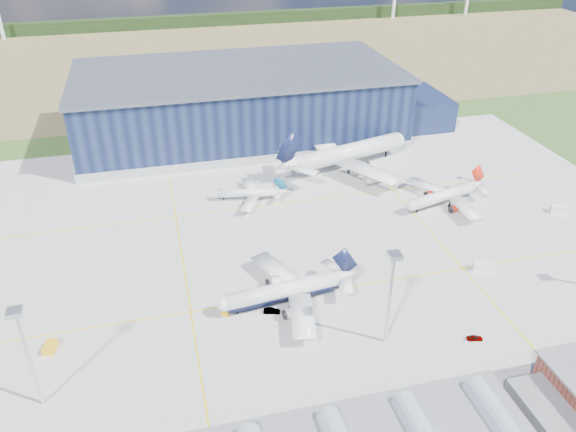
# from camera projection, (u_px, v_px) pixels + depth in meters

# --- Properties ---
(ground) EXTENTS (600.00, 600.00, 0.00)m
(ground) POSITION_uv_depth(u_px,v_px,m) (303.00, 269.00, 144.96)
(ground) COLOR #2C491B
(ground) RESTS_ON ground
(apron) EXTENTS (220.00, 160.00, 0.08)m
(apron) POSITION_uv_depth(u_px,v_px,m) (294.00, 248.00, 153.31)
(apron) COLOR #A5A5A0
(apron) RESTS_ON ground
(farmland) EXTENTS (600.00, 220.00, 0.01)m
(farmland) POSITION_uv_depth(u_px,v_px,m) (203.00, 55.00, 328.83)
(farmland) COLOR olive
(farmland) RESTS_ON ground
(treeline) EXTENTS (600.00, 8.00, 8.00)m
(treeline) POSITION_uv_depth(u_px,v_px,m) (189.00, 21.00, 393.67)
(treeline) COLOR black
(treeline) RESTS_ON ground
(hangar) EXTENTS (145.00, 62.00, 26.10)m
(hangar) POSITION_uv_depth(u_px,v_px,m) (246.00, 105.00, 218.91)
(hangar) COLOR #101837
(hangar) RESTS_ON ground
(light_mast_west) EXTENTS (2.60, 2.60, 23.00)m
(light_mast_west) POSITION_uv_depth(u_px,v_px,m) (24.00, 343.00, 99.39)
(light_mast_west) COLOR silver
(light_mast_west) RESTS_ON ground
(light_mast_center) EXTENTS (2.60, 2.60, 23.00)m
(light_mast_center) POSITION_uv_depth(u_px,v_px,m) (391.00, 284.00, 114.18)
(light_mast_center) COLOR silver
(light_mast_center) RESTS_ON ground
(airliner_navy) EXTENTS (39.06, 38.37, 11.66)m
(airliner_navy) POSITION_uv_depth(u_px,v_px,m) (283.00, 283.00, 130.21)
(airliner_navy) COLOR white
(airliner_navy) RESTS_ON ground
(airliner_red) EXTENTS (38.80, 38.32, 10.33)m
(airliner_red) POSITION_uv_depth(u_px,v_px,m) (444.00, 190.00, 171.43)
(airliner_red) COLOR white
(airliner_red) RESTS_ON ground
(airliner_widebody) EXTENTS (66.29, 65.48, 17.60)m
(airliner_widebody) POSITION_uv_depth(u_px,v_px,m) (349.00, 144.00, 193.12)
(airliner_widebody) COLOR white
(airliner_widebody) RESTS_ON ground
(airliner_regional) EXTENTS (28.02, 27.62, 7.78)m
(airliner_regional) POSITION_uv_depth(u_px,v_px,m) (247.00, 189.00, 174.90)
(airliner_regional) COLOR white
(airliner_regional) RESTS_ON ground
(gse_tug_a) EXTENTS (3.12, 4.20, 1.57)m
(gse_tug_a) POSITION_uv_depth(u_px,v_px,m) (50.00, 347.00, 119.22)
(gse_tug_a) COLOR yellow
(gse_tug_a) RESTS_ON ground
(gse_tug_b) EXTENTS (3.06, 3.23, 1.17)m
(gse_tug_b) POSITION_uv_depth(u_px,v_px,m) (227.00, 312.00, 129.48)
(gse_tug_b) COLOR yellow
(gse_tug_b) RESTS_ON ground
(gse_van_a) EXTENTS (5.29, 4.03, 2.12)m
(gse_van_a) POSITION_uv_depth(u_px,v_px,m) (483.00, 267.00, 143.95)
(gse_van_a) COLOR white
(gse_van_a) RESTS_ON ground
(gse_cart_a) EXTENTS (2.55, 3.37, 1.32)m
(gse_cart_a) POSITION_uv_depth(u_px,v_px,m) (422.00, 193.00, 179.28)
(gse_cart_a) COLOR white
(gse_cart_a) RESTS_ON ground
(gse_van_b) EXTENTS (5.66, 4.47, 2.36)m
(gse_van_b) POSITION_uv_depth(u_px,v_px,m) (560.00, 209.00, 169.29)
(gse_van_b) COLOR white
(gse_van_b) RESTS_ON ground
(gse_tug_c) EXTENTS (2.26, 3.09, 1.23)m
(gse_tug_c) POSITION_uv_depth(u_px,v_px,m) (331.00, 159.00, 201.80)
(gse_tug_c) COLOR yellow
(gse_tug_c) RESTS_ON ground
(gse_cart_b) EXTENTS (3.44, 3.43, 1.26)m
(gse_cart_b) POSITION_uv_depth(u_px,v_px,m) (313.00, 161.00, 200.84)
(gse_cart_b) COLOR white
(gse_cart_b) RESTS_ON ground
(airstair) EXTENTS (2.35, 5.49, 3.47)m
(airstair) POSITION_uv_depth(u_px,v_px,m) (275.00, 287.00, 135.71)
(airstair) COLOR white
(airstair) RESTS_ON ground
(car_a) EXTENTS (3.68, 2.13, 1.18)m
(car_a) POSITION_uv_depth(u_px,v_px,m) (475.00, 338.00, 121.94)
(car_a) COLOR #99999E
(car_a) RESTS_ON ground
(car_b) EXTENTS (4.06, 2.41, 1.26)m
(car_b) POSITION_uv_depth(u_px,v_px,m) (272.00, 311.00, 129.61)
(car_b) COLOR #99999E
(car_b) RESTS_ON ground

